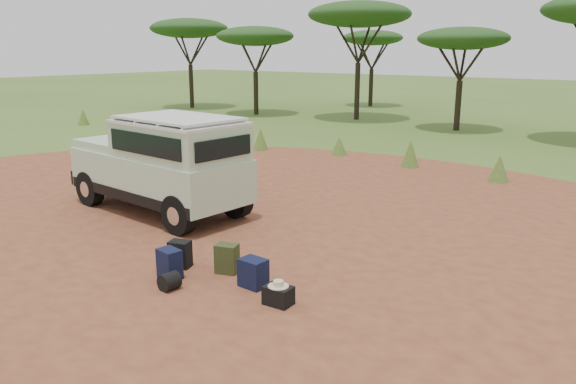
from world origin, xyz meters
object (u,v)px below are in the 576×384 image
Objects in this scene: backpack_black at (180,254)px; hard_case at (278,296)px; walking_staff at (131,172)px; duffel_navy at (253,273)px; backpack_olive at (227,259)px; backpack_navy at (170,264)px; safari_vehicle at (163,166)px.

backpack_black is 1.17× the size of hard_case.
walking_staff is 6.96m from duffel_navy.
walking_staff is at bearing 137.78° from backpack_olive.
safari_vehicle is at bearing 148.55° from backpack_navy.
backpack_olive is at bearing 1.06° from backpack_black.
walking_staff reaches higher than backpack_black.
backpack_olive is 1.23× the size of hard_case.
walking_staff is 3.13× the size of hard_case.
duffel_navy is (1.59, 0.14, -0.01)m from backpack_black.
safari_vehicle is 3.76m from backpack_black.
backpack_navy is at bearing -174.93° from hard_case.
walking_staff is 2.68× the size of backpack_black.
walking_staff is 6.01m from backpack_navy.
walking_staff is 7.75m from hard_case.
backpack_olive is at bearing 169.06° from duffel_navy.
backpack_black reaches higher than duffel_navy.
backpack_olive is (3.77, -1.87, -0.87)m from safari_vehicle.
duffel_navy is (1.36, 0.59, -0.02)m from backpack_navy.
duffel_navy is 0.79m from hard_case.
backpack_black is at bearing -178.81° from backpack_olive.
duffel_navy is at bearing 31.80° from backpack_navy.
duffel_navy is at bearing -78.27° from walking_staff.
backpack_navy is at bearing -82.10° from backpack_black.
safari_vehicle is at bearing 123.75° from backpack_black.
backpack_navy is 1.48m from duffel_navy.
backpack_olive is (0.61, 0.77, -0.00)m from backpack_navy.
backpack_olive is at bearing 159.61° from hard_case.
safari_vehicle is 2.07m from walking_staff.
walking_staff is at bearing 131.27° from backpack_black.
backpack_black is at bearing 173.19° from hard_case.
backpack_navy and backpack_olive have the same top height.
duffel_navy is (6.45, -2.58, -0.39)m from walking_staff.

